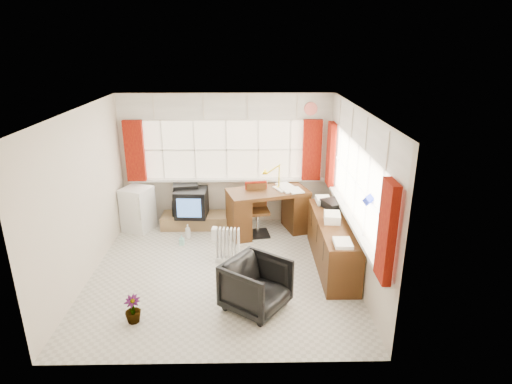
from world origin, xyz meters
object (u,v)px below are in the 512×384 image
at_px(radiator, 228,248).
at_px(crt_tv, 191,203).
at_px(desk_lamp, 279,171).
at_px(office_chair, 256,285).
at_px(task_chair, 257,207).
at_px(credenza, 332,242).
at_px(tv_bench, 199,220).
at_px(desk, 268,209).
at_px(mini_fridge, 138,209).

height_order(radiator, crt_tv, crt_tv).
bearing_deg(desk_lamp, radiator, -125.72).
relative_size(office_chair, radiator, 1.29).
xyz_separation_m(task_chair, crt_tv, (-1.23, 0.23, -0.00)).
relative_size(credenza, crt_tv, 3.32).
xyz_separation_m(tv_bench, crt_tv, (-0.12, -0.06, 0.39)).
relative_size(credenza, tv_bench, 1.43).
relative_size(desk, mini_fridge, 1.91).
xyz_separation_m(desk_lamp, mini_fridge, (-2.64, 0.04, -0.73)).
bearing_deg(desk_lamp, desk, -146.49).
height_order(desk_lamp, credenza, desk_lamp).
relative_size(radiator, credenza, 0.29).
relative_size(task_chair, tv_bench, 0.69).
bearing_deg(crt_tv, desk_lamp, -3.04).
distance_m(task_chair, credenza, 1.70).
height_order(task_chair, tv_bench, task_chair).
height_order(desk_lamp, task_chair, desk_lamp).
height_order(office_chair, mini_fridge, mini_fridge).
xyz_separation_m(radiator, crt_tv, (-0.74, 1.34, 0.27)).
xyz_separation_m(task_chair, mini_fridge, (-2.23, 0.19, -0.10)).
height_order(credenza, tv_bench, credenza).
relative_size(desk_lamp, task_chair, 0.47).
bearing_deg(tv_bench, crt_tv, -150.83).
xyz_separation_m(task_chair, tv_bench, (-1.11, 0.29, -0.39)).
bearing_deg(office_chair, crt_tv, 60.65).
bearing_deg(crt_tv, mini_fridge, -177.51).
bearing_deg(task_chair, tv_bench, 165.16).
bearing_deg(radiator, mini_fridge, 143.34).
height_order(desk, mini_fridge, desk).
relative_size(desk_lamp, mini_fridge, 0.55).
relative_size(desk, desk_lamp, 3.46).
bearing_deg(desk, office_chair, -96.14).
bearing_deg(desk, task_chair, -178.74).
bearing_deg(radiator, desk_lamp, 54.28).
bearing_deg(crt_tv, office_chair, -65.89).
relative_size(tv_bench, crt_tv, 2.33).
bearing_deg(tv_bench, office_chair, -68.53).
bearing_deg(credenza, tv_bench, 146.30).
xyz_separation_m(desk_lamp, tv_bench, (-1.52, 0.15, -1.02)).
bearing_deg(desk, credenza, -51.78).
relative_size(desk, radiator, 2.68).
bearing_deg(mini_fridge, crt_tv, 2.49).
relative_size(radiator, mini_fridge, 0.71).
distance_m(radiator, credenza, 1.67).
distance_m(crt_tv, mini_fridge, 1.01).
distance_m(desk, office_chair, 2.41).
height_order(task_chair, mini_fridge, task_chair).
bearing_deg(task_chair, office_chair, -91.36).
distance_m(desk_lamp, credenza, 1.74).
distance_m(tv_bench, crt_tv, 0.41).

